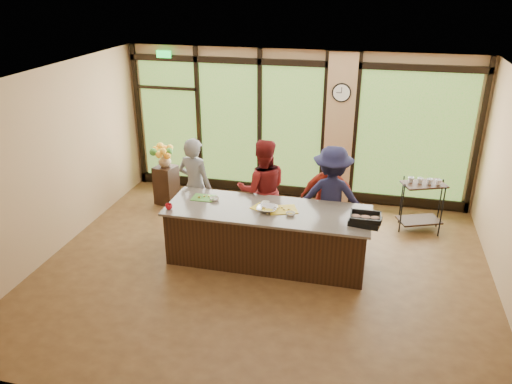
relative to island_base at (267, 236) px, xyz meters
The scene contains 24 objects.
floor 0.53m from the island_base, 90.00° to the right, with size 7.00×7.00×0.00m, color #4F331C.
ceiling 2.58m from the island_base, 90.00° to the right, with size 7.00×7.00×0.00m, color white.
back_wall 2.90m from the island_base, 90.00° to the left, with size 7.00×7.00×0.00m, color tan.
left_wall 3.67m from the island_base, behind, with size 6.00×6.00×0.00m, color tan.
window_wall 2.83m from the island_base, 86.48° to the left, with size 6.90×0.12×3.00m.
island_base is the anchor object (origin of this frame).
countertop 0.46m from the island_base, ahead, with size 3.20×1.10×0.04m, color gray.
wall_clock 3.25m from the island_base, 71.68° to the left, with size 0.36×0.04×0.36m.
cook_left 1.67m from the island_base, 154.41° to the left, with size 0.64×0.42×1.77m, color gray.
cook_midleft 0.95m from the island_base, 108.25° to the left, with size 0.87×0.68×1.80m, color maroon.
cook_midright 1.27m from the island_base, 45.12° to the left, with size 0.94×0.39×1.60m, color #A42D19.
cook_right 1.27m from the island_base, 39.07° to the left, with size 1.15×0.66×1.78m, color #181836.
roasting_pan 1.59m from the island_base, ahead, with size 0.45×0.35×0.08m, color black.
mixing_bowl 0.52m from the island_base, 84.42° to the right, with size 0.31×0.31×0.08m, color silver.
cutting_board_left 1.22m from the island_base, behind, with size 0.37×0.28×0.01m, color #4C9737.
cutting_board_center 0.49m from the island_base, 164.14° to the left, with size 0.35×0.27×0.01m, color yellow.
cutting_board_right 0.54m from the island_base, ahead, with size 0.43×0.32×0.01m, color yellow.
prep_bowl_near 1.05m from the island_base, behind, with size 0.16×0.16×0.05m, color silver.
prep_bowl_mid 0.64m from the island_base, 17.20° to the right, with size 0.14×0.14×0.04m, color silver.
prep_bowl_far 0.54m from the island_base, 111.28° to the left, with size 0.13×0.13×0.03m, color silver.
red_ramekin 1.63m from the island_base, 166.69° to the right, with size 0.11×0.11×0.09m, color red.
flower_stand 3.00m from the island_base, 145.01° to the left, with size 0.39×0.39×0.78m, color black.
flower_vase 3.04m from the island_base, 145.01° to the left, with size 0.25×0.25×0.27m, color olive.
bar_cart 2.99m from the island_base, 34.62° to the left, with size 0.84×0.67×1.01m.
Camera 1 is at (1.47, -6.57, 4.29)m, focal length 35.00 mm.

